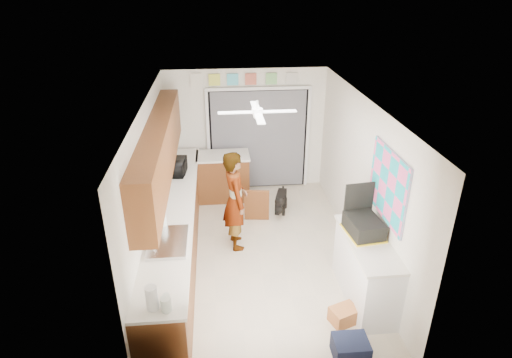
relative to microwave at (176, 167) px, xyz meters
name	(u,v)px	position (x,y,z in m)	size (l,w,h in m)	color
floor	(258,253)	(1.33, -1.19, -1.07)	(5.00, 5.00, 0.00)	#C0B29A
ceiling	(259,103)	(1.33, -1.19, 1.43)	(5.00, 5.00, 0.00)	white
wall_back	(246,131)	(1.33, 1.31, 0.18)	(3.20, 3.20, 0.00)	white
wall_front	(284,296)	(1.33, -3.69, 0.18)	(3.20, 3.20, 0.00)	white
wall_left	(151,189)	(-0.27, -1.19, 0.18)	(5.00, 5.00, 0.00)	white
wall_right	(361,180)	(2.93, -1.19, 0.18)	(5.00, 5.00, 0.00)	white
left_base_cabinets	(176,234)	(0.03, -1.19, -0.62)	(0.60, 4.80, 0.90)	brown
left_countertop	(174,207)	(0.04, -1.19, -0.15)	(0.62, 4.80, 0.04)	white
upper_cabinets	(160,149)	(-0.11, -0.99, 0.73)	(0.32, 4.00, 0.80)	brown
sink_basin	(168,242)	(0.04, -2.19, -0.12)	(0.50, 0.76, 0.06)	silver
faucet	(153,237)	(-0.15, -2.19, -0.02)	(0.03, 0.03, 0.22)	silver
peninsula_base	(223,177)	(0.83, 0.81, -0.62)	(1.00, 0.60, 0.90)	brown
peninsula_top	(223,156)	(0.83, 0.81, -0.15)	(1.04, 0.64, 0.04)	white
back_opening_recess	(258,140)	(1.58, 1.28, -0.02)	(2.00, 0.06, 2.10)	black
curtain_panel	(259,141)	(1.58, 1.24, -0.02)	(1.90, 0.03, 2.05)	slate
door_trim_left	(209,142)	(0.56, 1.25, -0.02)	(0.06, 0.04, 2.10)	white
door_trim_right	(307,139)	(2.60, 1.25, -0.02)	(0.06, 0.04, 2.10)	white
door_trim_head	(259,89)	(1.58, 1.25, 1.05)	(2.10, 0.04, 0.06)	white
header_frame_0	(214,80)	(0.73, 1.28, 1.23)	(0.22, 0.02, 0.22)	#D8E44C
header_frame_1	(233,80)	(1.08, 1.28, 1.23)	(0.22, 0.02, 0.22)	#53C7DD
header_frame_2	(251,79)	(1.43, 1.28, 1.23)	(0.22, 0.02, 0.22)	#C85E4B
header_frame_3	(271,79)	(1.83, 1.28, 1.23)	(0.22, 0.02, 0.22)	#78BE6C
header_frame_4	(292,78)	(2.23, 1.28, 1.23)	(0.22, 0.02, 0.22)	beige
route66_sign	(196,80)	(0.38, 1.28, 1.23)	(0.22, 0.02, 0.26)	silver
right_counter_base	(365,271)	(2.68, -2.39, -0.62)	(0.50, 1.40, 0.90)	white
right_counter_top	(369,242)	(2.67, -2.39, -0.15)	(0.54, 1.44, 0.04)	white
abstract_painting	(388,185)	(2.91, -2.19, 0.58)	(0.03, 1.15, 0.95)	#FB5CA0
ceiling_fan	(257,112)	(1.33, -0.99, 1.25)	(1.14, 1.14, 0.24)	white
microwave	(176,167)	(0.00, 0.00, 0.00)	(0.48, 0.32, 0.26)	black
soap_bottle	(162,218)	(-0.06, -1.79, 0.03)	(0.12, 0.12, 0.32)	silver
jar_a	(166,304)	(0.13, -3.44, -0.05)	(0.11, 0.11, 0.16)	silver
jar_b	(166,298)	(0.12, -3.32, -0.08)	(0.07, 0.07, 0.11)	silver
paper_towel_roll	(152,298)	(-0.01, -3.40, 0.01)	(0.13, 0.13, 0.28)	white
suitcase	(364,226)	(2.65, -2.21, -0.02)	(0.41, 0.54, 0.23)	black
suitcase_rim	(363,233)	(2.65, -2.21, -0.13)	(0.44, 0.58, 0.02)	yellow
suitcase_lid	(359,200)	(2.65, -1.92, 0.23)	(0.42, 0.03, 0.50)	black
cardboard_box	(344,315)	(2.28, -2.83, -0.96)	(0.34, 0.26, 0.22)	#AA5F35
navy_crate	(350,348)	(2.20, -3.39, -0.95)	(0.41, 0.34, 0.25)	black
cabinet_door_panel	(257,205)	(1.40, -0.20, -0.73)	(0.45, 0.03, 0.68)	brown
man	(235,200)	(0.98, -0.91, -0.23)	(0.61, 0.40, 1.68)	white
dog	(281,201)	(1.90, 0.13, -0.85)	(0.24, 0.57, 0.45)	black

